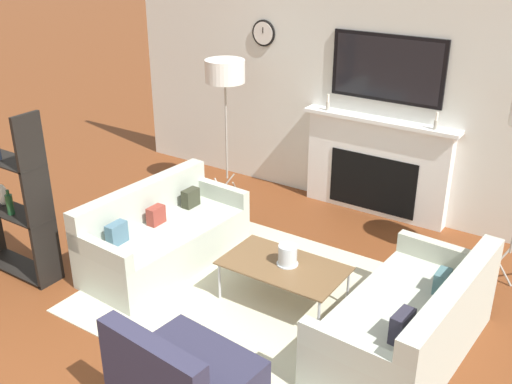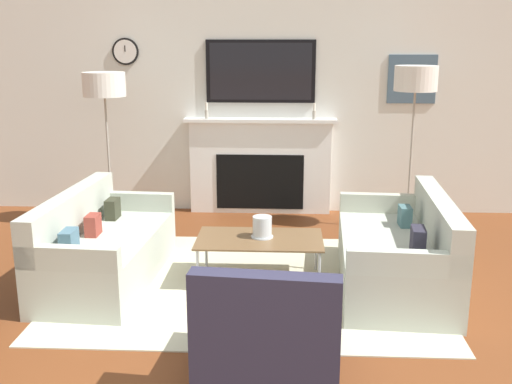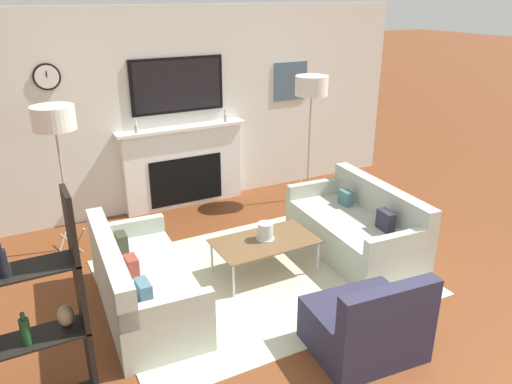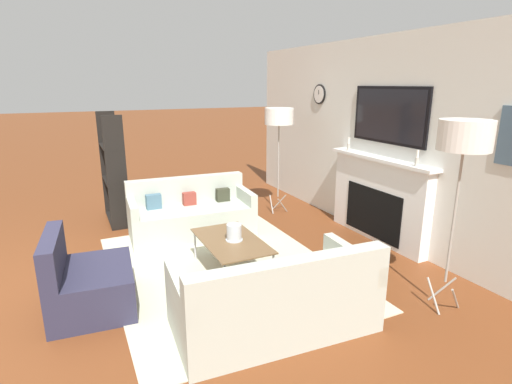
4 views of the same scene
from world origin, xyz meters
name	(u,v)px [view 2 (image 2 of 4)]	position (x,y,z in m)	size (l,w,h in m)	color
fireplace_wall	(261,112)	(0.00, 4.76, 1.21)	(7.01, 0.28, 2.70)	silver
area_rug	(249,283)	(0.00, 2.41, 0.01)	(3.15, 2.42, 0.01)	beige
couch_left	(103,250)	(-1.27, 2.41, 0.28)	(0.88, 1.74, 0.78)	#B3BAAB
couch_right	(399,256)	(1.27, 2.41, 0.28)	(0.97, 1.76, 0.79)	#B3BAAB
armchair	(270,337)	(0.22, 0.95, 0.26)	(0.93, 0.82, 0.78)	#2B2A40
coffee_table	(260,241)	(0.09, 2.48, 0.37)	(1.09, 0.62, 0.39)	brown
hurricane_candle	(262,228)	(0.11, 2.50, 0.47)	(0.19, 0.19, 0.19)	silver
floor_lamp_left	(104,86)	(-1.66, 4.03, 1.57)	(0.46, 0.46, 1.72)	#9E998E
floor_lamp_right	(416,80)	(1.66, 4.03, 1.64)	(0.45, 0.45, 1.80)	#9E998E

